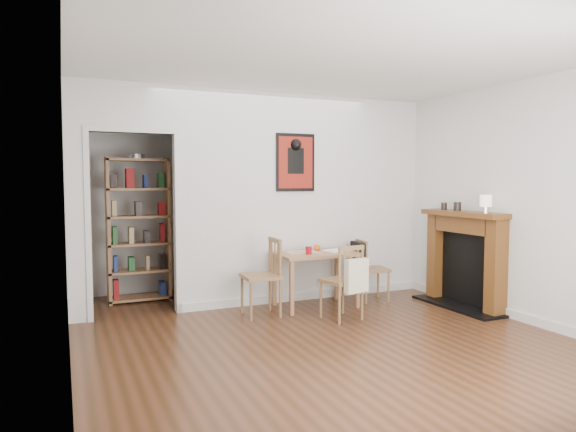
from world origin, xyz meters
name	(u,v)px	position (x,y,z in m)	size (l,w,h in m)	color
ground	(314,333)	(0.00, 0.00, 0.00)	(5.20, 5.20, 0.00)	#4F2A19
room_shell	(273,199)	(0.10, 1.34, 1.30)	(5.20, 5.20, 5.20)	silver
dining_table	(316,259)	(0.50, 0.97, 0.58)	(0.97, 0.62, 0.66)	#9D7249
chair_left	(261,277)	(-0.25, 0.84, 0.44)	(0.46, 0.46, 0.88)	brown
chair_right	(371,269)	(1.29, 0.97, 0.40)	(0.49, 0.45, 0.78)	brown
chair_front	(342,281)	(0.51, 0.35, 0.42)	(0.48, 0.53, 0.83)	brown
bookshelf	(139,230)	(-1.40, 2.15, 0.90)	(0.77, 0.31, 1.82)	#9D7249
fireplace	(465,256)	(2.16, 0.25, 0.62)	(0.45, 1.25, 1.16)	brown
red_glass	(309,250)	(0.36, 0.87, 0.71)	(0.07, 0.07, 0.09)	maroon
orange_fruit	(317,248)	(0.58, 1.09, 0.70)	(0.08, 0.08, 0.08)	#D94F0B
placemat	(303,252)	(0.37, 1.05, 0.66)	(0.41, 0.31, 0.00)	beige
notebook	(336,250)	(0.79, 0.98, 0.67)	(0.29, 0.22, 0.01)	white
mantel_lamp	(486,202)	(2.06, -0.15, 1.29)	(0.13, 0.13, 0.21)	silver
ceramic_jar_a	(457,206)	(2.11, 0.35, 1.21)	(0.09, 0.09, 0.11)	black
ceramic_jar_b	(444,206)	(2.11, 0.58, 1.21)	(0.07, 0.07, 0.09)	black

